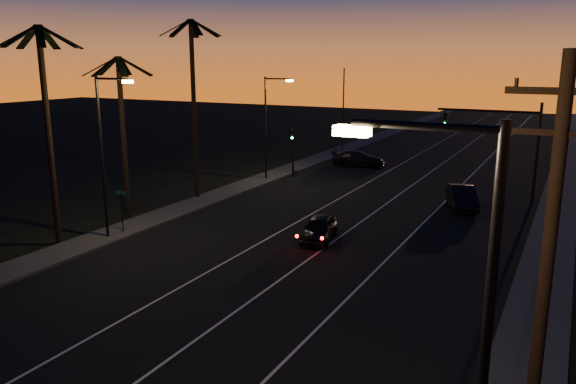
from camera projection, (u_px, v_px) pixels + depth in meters
The scene contains 21 objects.
road at pixel (355, 220), 35.27m from camera, with size 20.00×170.00×0.01m, color black.
sidewalk_left at pixel (209, 199), 40.28m from camera, with size 2.40×170.00×0.16m, color #353532.
sidewalk_right at pixel (551, 245), 30.23m from camera, with size 2.40×170.00×0.16m, color #353532.
lane_stripe_left at pixel (312, 214), 36.62m from camera, with size 0.12×160.00×0.01m, color silver.
lane_stripe_mid at pixel (363, 221), 35.05m from camera, with size 0.12×160.00×0.01m, color silver.
lane_stripe_right at pixel (418, 228), 33.48m from camera, with size 0.12×160.00×0.01m, color silver.
palm_near at pixel (47, 114), 28.94m from camera, with size 4.25×4.16×11.53m.
palm_mid at pixel (122, 119), 34.59m from camera, with size 4.25×4.16×10.03m.
palm_far at pixel (193, 92), 39.01m from camera, with size 4.25×4.16×12.53m.
streetlight_left_near at pixel (105, 145), 30.22m from camera, with size 2.55×0.26×9.00m.
streetlight_left_far at pixel (269, 120), 45.83m from camera, with size 2.55×0.26×8.50m.
streetlight_right_near at pixel (463, 361), 8.52m from camera, with size 2.55×0.26×9.00m.
street_sign at pixel (122, 207), 31.97m from camera, with size 0.70×0.06×2.60m.
utility_pole at pixel (545, 282), 11.58m from camera, with size 2.20×0.28×10.00m.
signal_mast at pixel (503, 133), 39.61m from camera, with size 7.10×0.41×7.00m.
signal_post at pixel (293, 144), 47.50m from camera, with size 0.28×0.37×4.20m.
far_pole_left at pixel (343, 110), 60.78m from camera, with size 0.14×0.14×9.00m, color black.
far_pole_right at pixel (568, 123), 48.32m from camera, with size 0.14×0.14×9.00m, color black.
lead_car at pixel (319, 228), 31.15m from camera, with size 2.42×4.61×1.34m.
right_car at pixel (462, 197), 37.93m from camera, with size 3.02×4.83×1.50m.
cross_car at pixel (358, 159), 52.96m from camera, with size 5.28×3.01×1.44m.
Camera 1 is at (11.88, -2.07, 9.77)m, focal length 35.00 mm.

